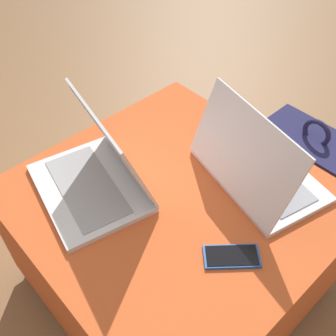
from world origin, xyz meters
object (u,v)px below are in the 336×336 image
object	(u,v)px
laptop_near	(97,173)
cell_phone	(232,256)
laptop_far	(254,167)
backpack	(300,182)

from	to	relation	value
laptop_near	cell_phone	distance (m)	0.42
laptop_near	cell_phone	xyz separation A→B (m)	(0.40, 0.10, -0.05)
laptop_far	backpack	world-z (taller)	laptop_far
laptop_near	cell_phone	world-z (taller)	laptop_near
laptop_far	backpack	bearing A→B (deg)	-77.86
cell_phone	backpack	xyz separation A→B (m)	(-0.12, 0.58, -0.27)
laptop_far	backpack	size ratio (longest dim) A/B	0.80
cell_phone	backpack	world-z (taller)	backpack
laptop_near	cell_phone	bearing A→B (deg)	25.55
laptop_near	laptop_far	xyz separation A→B (m)	(0.27, 0.33, -0.00)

